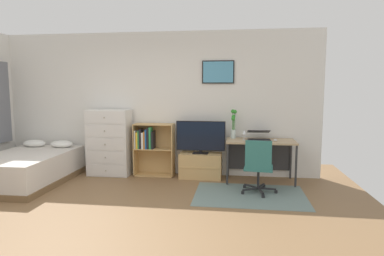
# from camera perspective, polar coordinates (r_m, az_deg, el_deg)

# --- Properties ---
(ground_plane) EXTENTS (7.20, 7.20, 0.00)m
(ground_plane) POSITION_cam_1_polar(r_m,az_deg,el_deg) (4.38, -13.77, -15.36)
(ground_plane) COLOR brown
(wall_back_with_posters) EXTENTS (6.12, 0.09, 2.70)m
(wall_back_with_posters) POSITION_cam_1_polar(r_m,az_deg,el_deg) (6.38, -6.00, 4.21)
(wall_back_with_posters) COLOR silver
(wall_back_with_posters) RESTS_ON ground_plane
(area_rug) EXTENTS (1.70, 1.20, 0.01)m
(area_rug) POSITION_cam_1_polar(r_m,az_deg,el_deg) (5.28, 9.98, -11.34)
(area_rug) COLOR slate
(area_rug) RESTS_ON ground_plane
(bed) EXTENTS (1.30, 1.92, 0.65)m
(bed) POSITION_cam_1_polar(r_m,az_deg,el_deg) (6.46, -26.60, -6.18)
(bed) COLOR brown
(bed) RESTS_ON ground_plane
(dresser) EXTENTS (0.79, 0.46, 1.25)m
(dresser) POSITION_cam_1_polar(r_m,az_deg,el_deg) (6.46, -14.06, -2.43)
(dresser) COLOR silver
(dresser) RESTS_ON ground_plane
(bookshelf) EXTENTS (0.75, 0.30, 0.99)m
(bookshelf) POSITION_cam_1_polar(r_m,az_deg,el_deg) (6.28, -7.14, -2.98)
(bookshelf) COLOR tan
(bookshelf) RESTS_ON ground_plane
(tv_stand) EXTENTS (0.77, 0.41, 0.46)m
(tv_stand) POSITION_cam_1_polar(r_m,az_deg,el_deg) (6.13, 1.51, -6.49)
(tv_stand) COLOR tan
(tv_stand) RESTS_ON ground_plane
(television) EXTENTS (0.90, 0.16, 0.60)m
(television) POSITION_cam_1_polar(r_m,az_deg,el_deg) (6.01, 1.50, -1.62)
(television) COLOR black
(television) RESTS_ON tv_stand
(desk) EXTENTS (1.20, 0.62, 0.74)m
(desk) POSITION_cam_1_polar(r_m,az_deg,el_deg) (6.01, 11.70, -3.22)
(desk) COLOR tan
(desk) RESTS_ON ground_plane
(office_chair) EXTENTS (0.57, 0.58, 0.86)m
(office_chair) POSITION_cam_1_polar(r_m,az_deg,el_deg) (5.25, 11.40, -6.33)
(office_chair) COLOR #232326
(office_chair) RESTS_ON ground_plane
(laptop) EXTENTS (0.41, 0.44, 0.17)m
(laptop) POSITION_cam_1_polar(r_m,az_deg,el_deg) (5.95, 11.49, -1.36)
(laptop) COLOR black
(laptop) RESTS_ON desk
(computer_mouse) EXTENTS (0.06, 0.10, 0.03)m
(computer_mouse) POSITION_cam_1_polar(r_m,az_deg,el_deg) (5.87, 14.21, -2.05)
(computer_mouse) COLOR silver
(computer_mouse) RESTS_ON desk
(bamboo_vase) EXTENTS (0.11, 0.10, 0.53)m
(bamboo_vase) POSITION_cam_1_polar(r_m,az_deg,el_deg) (6.03, 7.17, 0.67)
(bamboo_vase) COLOR silver
(bamboo_vase) RESTS_ON desk
(wine_glass) EXTENTS (0.07, 0.07, 0.18)m
(wine_glass) POSITION_cam_1_polar(r_m,az_deg,el_deg) (5.85, 9.00, -0.78)
(wine_glass) COLOR silver
(wine_glass) RESTS_ON desk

